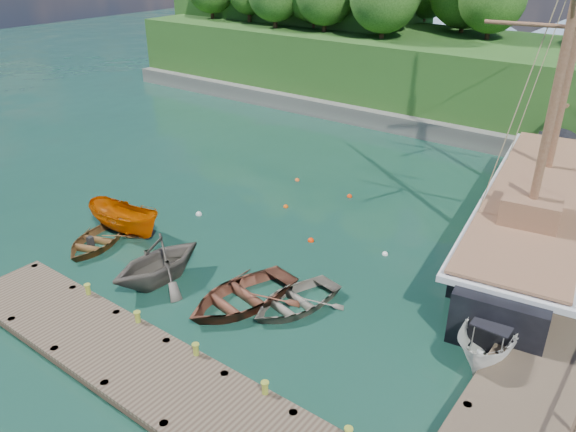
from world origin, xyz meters
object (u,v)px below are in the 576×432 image
object	(u,v)px
rowboat_1	(159,281)
cabin_boat_white	(489,353)
rowboat_0	(96,246)
rowboat_2	(241,304)
rowboat_3	(295,307)
schooner	(533,219)
motorboat_orange	(127,233)

from	to	relation	value
rowboat_1	cabin_boat_white	size ratio (longest dim) A/B	0.90
rowboat_0	rowboat_2	distance (m)	8.74
rowboat_3	schooner	size ratio (longest dim) A/B	0.16
rowboat_2	schooner	world-z (taller)	schooner
rowboat_1	schooner	xyz separation A→B (m)	(11.62, 13.60, 1.05)
cabin_boat_white	schooner	bearing A→B (deg)	95.53
rowboat_1	rowboat_0	bearing A→B (deg)	-178.47
motorboat_orange	rowboat_1	bearing A→B (deg)	-116.98
rowboat_0	rowboat_1	xyz separation A→B (m)	(4.78, -0.27, 0.00)
rowboat_3	rowboat_0	bearing A→B (deg)	-157.94
rowboat_1	rowboat_3	size ratio (longest dim) A/B	1.05
rowboat_0	schooner	size ratio (longest dim) A/B	0.15
rowboat_3	motorboat_orange	xyz separation A→B (m)	(-10.44, 0.00, 0.00)
rowboat_1	cabin_boat_white	world-z (taller)	rowboat_1
rowboat_1	cabin_boat_white	distance (m)	13.55
rowboat_0	schooner	world-z (taller)	schooner
rowboat_3	schooner	xyz separation A→B (m)	(5.84, 11.61, 1.05)
motorboat_orange	cabin_boat_white	xyz separation A→B (m)	(17.63, 1.92, 0.00)
rowboat_2	schooner	bearing A→B (deg)	70.68
motorboat_orange	rowboat_2	bearing A→B (deg)	-101.40
rowboat_1	motorboat_orange	size ratio (longest dim) A/B	0.96
rowboat_0	cabin_boat_white	xyz separation A→B (m)	(17.75, 3.64, 0.00)
rowboat_3	rowboat_1	bearing A→B (deg)	-148.17
rowboat_1	rowboat_2	distance (m)	4.03
schooner	rowboat_0	bearing A→B (deg)	-149.07
rowboat_2	rowboat_3	size ratio (longest dim) A/B	1.21
motorboat_orange	schooner	bearing A→B (deg)	-58.34
rowboat_0	rowboat_2	size ratio (longest dim) A/B	0.79
rowboat_2	cabin_boat_white	size ratio (longest dim) A/B	1.03
rowboat_1	motorboat_orange	world-z (taller)	rowboat_1
rowboat_1	rowboat_2	world-z (taller)	rowboat_1
rowboat_1	cabin_boat_white	bearing A→B (deg)	21.61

